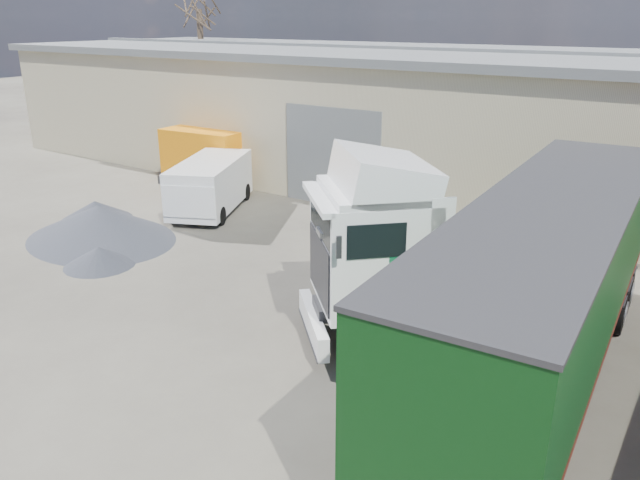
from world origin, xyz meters
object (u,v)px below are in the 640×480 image
Objects in this scene: box_trailer at (548,275)px; orange_skip at (208,160)px; tractor_unit at (408,262)px; panel_van at (209,186)px.

orange_skip is (-15.72, 7.64, -1.27)m from box_trailer.
tractor_unit is 10.94m from panel_van.
box_trailer is 13.75m from panel_van.
panel_van is 1.26× the size of orange_skip.
orange_skip is at bearing -164.36° from tractor_unit.
panel_van is 4.12m from orange_skip.
orange_skip is at bearing 109.21° from panel_van.
box_trailer is 2.94× the size of orange_skip.
tractor_unit is 1.26× the size of panel_van.
box_trailer is at bearing 40.38° from tractor_unit.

